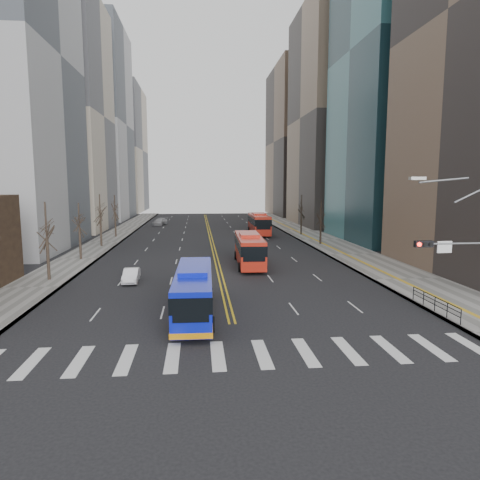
# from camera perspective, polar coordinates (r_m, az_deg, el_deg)

# --- Properties ---
(ground) EXTENTS (220.00, 220.00, 0.00)m
(ground) POSITION_cam_1_polar(r_m,az_deg,el_deg) (23.45, 0.01, -15.03)
(ground) COLOR black
(sidewalk_right) EXTENTS (7.00, 130.00, 0.15)m
(sidewalk_right) POSITION_cam_1_polar(r_m,az_deg,el_deg) (69.97, 10.69, 0.03)
(sidewalk_right) COLOR slate
(sidewalk_right) RESTS_ON ground
(sidewalk_left) EXTENTS (5.00, 130.00, 0.15)m
(sidewalk_left) POSITION_cam_1_polar(r_m,az_deg,el_deg) (68.67, -17.68, -0.33)
(sidewalk_left) COLOR slate
(sidewalk_left) RESTS_ON ground
(crosswalk) EXTENTS (26.70, 4.00, 0.01)m
(crosswalk) POSITION_cam_1_polar(r_m,az_deg,el_deg) (23.45, 0.01, -15.02)
(crosswalk) COLOR silver
(crosswalk) RESTS_ON ground
(centerline) EXTENTS (0.55, 100.00, 0.01)m
(centerline) POSITION_cam_1_polar(r_m,az_deg,el_deg) (77.11, -4.03, 0.77)
(centerline) COLOR gold
(centerline) RESTS_ON ground
(office_towers) EXTENTS (83.00, 134.00, 58.00)m
(office_towers) POSITION_cam_1_polar(r_m,az_deg,el_deg) (91.33, -4.35, 16.87)
(office_towers) COLOR #98989B
(office_towers) RESTS_ON ground
(signal_mast) EXTENTS (5.37, 0.37, 9.39)m
(signal_mast) POSITION_cam_1_polar(r_m,az_deg,el_deg) (28.72, 28.06, -1.66)
(signal_mast) COLOR slate
(signal_mast) RESTS_ON ground
(pedestrian_railing) EXTENTS (0.06, 6.06, 1.02)m
(pedestrian_railing) POSITION_cam_1_polar(r_m,az_deg,el_deg) (33.11, 24.55, -7.47)
(pedestrian_railing) COLOR black
(pedestrian_railing) RESTS_ON sidewalk_right
(street_trees) EXTENTS (35.20, 47.20, 7.60)m
(street_trees) POSITION_cam_1_polar(r_m,az_deg,el_deg) (56.49, -10.78, 3.17)
(street_trees) COLOR #2D241B
(street_trees) RESTS_ON ground
(blue_bus) EXTENTS (2.87, 11.55, 3.36)m
(blue_bus) POSITION_cam_1_polar(r_m,az_deg,el_deg) (29.69, -6.18, -6.64)
(blue_bus) COLOR #0C19BC
(blue_bus) RESTS_ON ground
(red_bus_near) EXTENTS (3.15, 11.43, 3.60)m
(red_bus_near) POSITION_cam_1_polar(r_m,az_deg,el_deg) (47.41, 1.23, -0.99)
(red_bus_near) COLOR red
(red_bus_near) RESTS_ON ground
(red_bus_far) EXTENTS (3.23, 12.27, 3.85)m
(red_bus_far) POSITION_cam_1_polar(r_m,az_deg,el_deg) (76.83, 2.53, 2.35)
(red_bus_far) COLOR red
(red_bus_far) RESTS_ON ground
(car_white) EXTENTS (1.46, 3.86, 1.26)m
(car_white) POSITION_cam_1_polar(r_m,az_deg,el_deg) (40.74, -14.30, -4.59)
(car_white) COLOR white
(car_white) RESTS_ON ground
(car_dark_mid) EXTENTS (2.95, 4.22, 1.33)m
(car_dark_mid) POSITION_cam_1_polar(r_m,az_deg,el_deg) (79.38, 2.92, 1.45)
(car_dark_mid) COLOR black
(car_dark_mid) RESTS_ON ground
(car_silver) EXTENTS (3.51, 5.57, 1.50)m
(car_silver) POSITION_cam_1_polar(r_m,az_deg,el_deg) (95.71, -10.64, 2.41)
(car_silver) COLOR #9E9EA3
(car_silver) RESTS_ON ground
(car_dark_far) EXTENTS (3.86, 5.29, 1.34)m
(car_dark_far) POSITION_cam_1_polar(r_m,az_deg,el_deg) (99.42, 2.83, 2.67)
(car_dark_far) COLOR black
(car_dark_far) RESTS_ON ground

